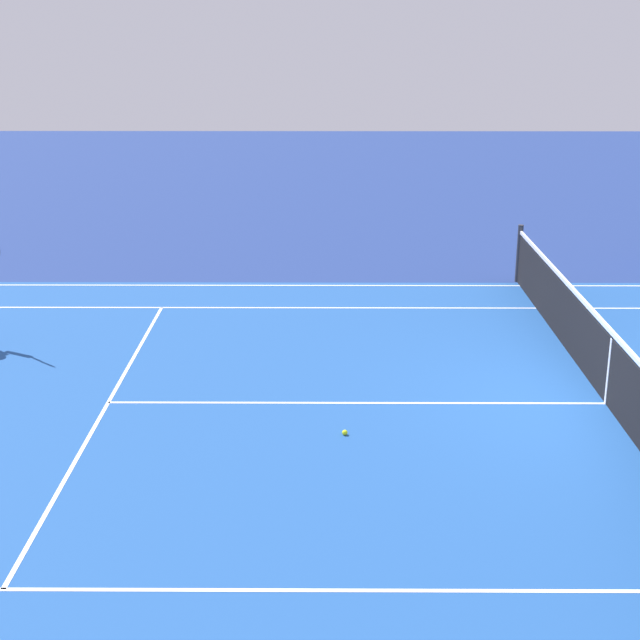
# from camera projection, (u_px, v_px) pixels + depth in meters

# --- Properties ---
(ground_plane) EXTENTS (60.00, 60.00, 0.00)m
(ground_plane) POSITION_uv_depth(u_px,v_px,m) (606.00, 404.00, 11.93)
(ground_plane) COLOR navy
(court_slab) EXTENTS (24.20, 11.40, 0.00)m
(court_slab) POSITION_uv_depth(u_px,v_px,m) (606.00, 404.00, 11.93)
(court_slab) COLOR #1E4C93
(court_slab) RESTS_ON ground_plane
(court_line_markings) EXTENTS (23.85, 11.05, 0.01)m
(court_line_markings) POSITION_uv_depth(u_px,v_px,m) (606.00, 403.00, 11.92)
(court_line_markings) COLOR white
(court_line_markings) RESTS_ON ground_plane
(tennis_net) EXTENTS (0.10, 11.70, 1.08)m
(tennis_net) POSITION_uv_depth(u_px,v_px,m) (610.00, 368.00, 11.77)
(tennis_net) COLOR #2D2D33
(tennis_net) RESTS_ON ground_plane
(tennis_ball) EXTENTS (0.07, 0.07, 0.07)m
(tennis_ball) POSITION_uv_depth(u_px,v_px,m) (345.00, 433.00, 11.02)
(tennis_ball) COLOR #CCE01E
(tennis_ball) RESTS_ON ground_plane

